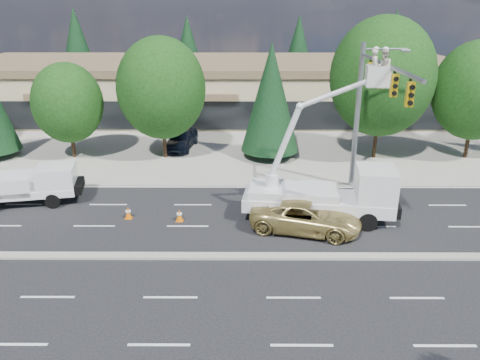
{
  "coord_description": "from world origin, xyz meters",
  "views": [
    {
      "loc": [
        2.9,
        -19.16,
        11.27
      ],
      "look_at": [
        2.79,
        3.87,
        2.4
      ],
      "focal_mm": 35.0,
      "sensor_mm": 36.0,
      "label": 1
    }
  ],
  "objects_px": {
    "bucket_truck": "(334,185)",
    "minivan": "(306,216)",
    "utility_pickup": "(33,189)",
    "signal_mast": "(369,99)"
  },
  "relations": [
    {
      "from": "signal_mast",
      "to": "minivan",
      "type": "bearing_deg",
      "value": -131.92
    },
    {
      "from": "bucket_truck",
      "to": "minivan",
      "type": "height_order",
      "value": "bucket_truck"
    },
    {
      "from": "utility_pickup",
      "to": "bucket_truck",
      "type": "height_order",
      "value": "bucket_truck"
    },
    {
      "from": "bucket_truck",
      "to": "minivan",
      "type": "xyz_separation_m",
      "value": [
        -1.6,
        -1.3,
        -1.23
      ]
    },
    {
      "from": "bucket_truck",
      "to": "minivan",
      "type": "bearing_deg",
      "value": -133.8
    },
    {
      "from": "utility_pickup",
      "to": "minivan",
      "type": "height_order",
      "value": "utility_pickup"
    },
    {
      "from": "utility_pickup",
      "to": "minivan",
      "type": "xyz_separation_m",
      "value": [
        15.63,
        -3.48,
        -0.11
      ]
    },
    {
      "from": "utility_pickup",
      "to": "bucket_truck",
      "type": "distance_m",
      "value": 17.4
    },
    {
      "from": "signal_mast",
      "to": "minivan",
      "type": "distance_m",
      "value": 7.76
    },
    {
      "from": "utility_pickup",
      "to": "signal_mast",
      "type": "bearing_deg",
      "value": -8.86
    }
  ]
}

